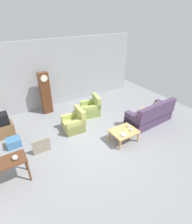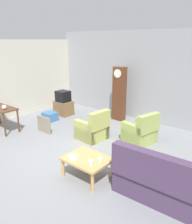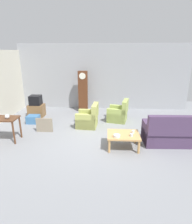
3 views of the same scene
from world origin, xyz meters
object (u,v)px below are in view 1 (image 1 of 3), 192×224
(grandfather_clock, at_px, (45,93))
(cup_blue_rimmed, at_px, (131,130))
(framed_picture_leaning, at_px, (42,146))
(cup_white_porcelain, at_px, (129,126))
(armchair_olive_near, at_px, (74,123))
(console_table_dark, at_px, (1,167))
(storage_box_blue, at_px, (14,142))
(couch_floral, at_px, (150,116))
(armchair_olive_far, at_px, (91,108))
(bowl_white_stacked, at_px, (124,135))
(coffee_table_wood, at_px, (124,132))
(glass_dome_cloche, at_px, (15,158))
(tv_stand_cabinet, at_px, (5,130))
(tv_crt, at_px, (1,119))

(grandfather_clock, height_order, cup_blue_rimmed, grandfather_clock)
(framed_picture_leaning, distance_m, cup_white_porcelain, 3.21)
(armchair_olive_near, bearing_deg, framed_picture_leaning, -158.40)
(console_table_dark, bearing_deg, storage_box_blue, 73.16)
(grandfather_clock, relative_size, cup_white_porcelain, 21.76)
(couch_floral, height_order, framed_picture_leaning, couch_floral)
(armchair_olive_far, distance_m, console_table_dark, 4.52)
(couch_floral, relative_size, bowl_white_stacked, 10.76)
(cup_blue_rimmed, bearing_deg, grandfather_clock, 116.75)
(armchair_olive_far, bearing_deg, storage_box_blue, -172.79)
(armchair_olive_near, relative_size, cup_blue_rimmed, 10.26)
(armchair_olive_near, bearing_deg, cup_white_porcelain, -45.26)
(coffee_table_wood, distance_m, glass_dome_cloche, 3.69)
(framed_picture_leaning, bearing_deg, console_table_dark, -149.30)
(armchair_olive_near, xyz_separation_m, armchair_olive_far, (1.21, 0.70, 0.00))
(console_table_dark, xyz_separation_m, bowl_white_stacked, (3.81, -0.48, -0.19))
(couch_floral, relative_size, tv_stand_cabinet, 3.13)
(tv_stand_cabinet, height_order, framed_picture_leaning, tv_stand_cabinet)
(armchair_olive_near, relative_size, tv_stand_cabinet, 1.35)
(glass_dome_cloche, bearing_deg, tv_stand_cabinet, 90.77)
(console_table_dark, height_order, grandfather_clock, grandfather_clock)
(armchair_olive_near, xyz_separation_m, coffee_table_wood, (1.23, -1.61, 0.08))
(grandfather_clock, relative_size, storage_box_blue, 4.09)
(storage_box_blue, xyz_separation_m, glass_dome_cloche, (-0.11, -1.67, 0.71))
(armchair_olive_near, distance_m, tv_crt, 2.71)
(glass_dome_cloche, bearing_deg, armchair_olive_far, 30.19)
(coffee_table_wood, xyz_separation_m, framed_picture_leaning, (-2.77, 1.00, -0.12))
(framed_picture_leaning, bearing_deg, armchair_olive_far, 25.46)
(storage_box_blue, relative_size, bowl_white_stacked, 2.41)
(couch_floral, relative_size, cup_white_porcelain, 23.72)
(console_table_dark, height_order, cup_white_porcelain, console_table_dark)
(couch_floral, relative_size, grandfather_clock, 1.09)
(coffee_table_wood, height_order, console_table_dark, console_table_dark)
(armchair_olive_far, xyz_separation_m, framed_picture_leaning, (-2.76, -1.31, -0.04))
(storage_box_blue, bearing_deg, glass_dome_cloche, -93.89)
(cup_white_porcelain, bearing_deg, armchair_olive_near, 134.74)
(couch_floral, distance_m, cup_white_porcelain, 1.47)
(storage_box_blue, bearing_deg, cup_blue_rimmed, -28.18)
(coffee_table_wood, bearing_deg, storage_box_blue, 152.14)
(framed_picture_leaning, height_order, glass_dome_cloche, glass_dome_cloche)
(couch_floral, distance_m, grandfather_clock, 4.77)
(coffee_table_wood, xyz_separation_m, console_table_dark, (-4.02, 0.26, 0.29))
(storage_box_blue, relative_size, glass_dome_cloche, 3.31)
(tv_stand_cabinet, bearing_deg, armchair_olive_near, -23.54)
(tv_crt, bearing_deg, glass_dome_cloche, -89.23)
(couch_floral, height_order, bowl_white_stacked, couch_floral)
(couch_floral, height_order, tv_stand_cabinet, couch_floral)
(armchair_olive_far, relative_size, cup_white_porcelain, 10.43)
(glass_dome_cloche, height_order, bowl_white_stacked, glass_dome_cloche)
(grandfather_clock, bearing_deg, armchair_olive_near, -77.57)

